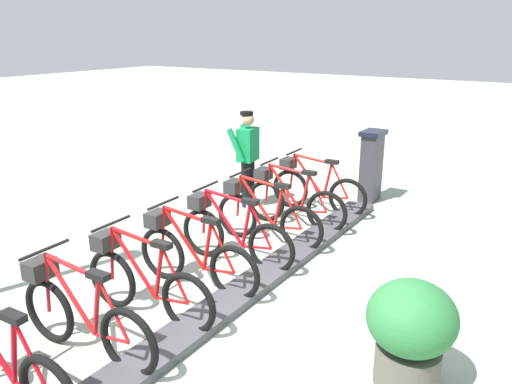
{
  "coord_description": "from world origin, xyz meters",
  "views": [
    {
      "loc": [
        -3.02,
        4.04,
        2.95
      ],
      "look_at": [
        0.5,
        -1.41,
        0.9
      ],
      "focal_mm": 35.92,
      "sensor_mm": 36.0,
      "label": 1
    }
  ],
  "objects_px": {
    "planter_bush": "(411,329)",
    "bike_docked_5": "(143,281)",
    "payment_kiosk": "(371,165)",
    "bike_docked_0": "(314,187)",
    "bike_docked_4": "(192,254)",
    "bike_docked_1": "(291,200)",
    "worker_near_rack": "(247,155)",
    "bike_docked_6": "(80,315)",
    "bike_docked_3": "(231,233)",
    "bike_docked_2": "(264,215)"
  },
  "relations": [
    {
      "from": "planter_bush",
      "to": "bike_docked_6",
      "type": "bearing_deg",
      "value": 24.77
    },
    {
      "from": "payment_kiosk",
      "to": "bike_docked_3",
      "type": "xyz_separation_m",
      "value": [
        0.57,
        3.52,
        -0.24
      ]
    },
    {
      "from": "bike_docked_4",
      "to": "planter_bush",
      "type": "relative_size",
      "value": 1.77
    },
    {
      "from": "bike_docked_6",
      "to": "planter_bush",
      "type": "distance_m",
      "value": 2.97
    },
    {
      "from": "payment_kiosk",
      "to": "bike_docked_4",
      "type": "xyz_separation_m",
      "value": [
        0.57,
        4.32,
        -0.24
      ]
    },
    {
      "from": "bike_docked_6",
      "to": "bike_docked_5",
      "type": "bearing_deg",
      "value": -90.0
    },
    {
      "from": "bike_docked_3",
      "to": "planter_bush",
      "type": "relative_size",
      "value": 1.77
    },
    {
      "from": "worker_near_rack",
      "to": "payment_kiosk",
      "type": "bearing_deg",
      "value": -139.36
    },
    {
      "from": "bike_docked_0",
      "to": "bike_docked_4",
      "type": "bearing_deg",
      "value": 90.0
    },
    {
      "from": "bike_docked_6",
      "to": "planter_bush",
      "type": "height_order",
      "value": "bike_docked_6"
    },
    {
      "from": "bike_docked_0",
      "to": "bike_docked_1",
      "type": "height_order",
      "value": "same"
    },
    {
      "from": "bike_docked_0",
      "to": "bike_docked_4",
      "type": "height_order",
      "value": "same"
    },
    {
      "from": "payment_kiosk",
      "to": "worker_near_rack",
      "type": "distance_m",
      "value": 2.24
    },
    {
      "from": "bike_docked_0",
      "to": "bike_docked_2",
      "type": "xyz_separation_m",
      "value": [
        0.0,
        1.61,
        0.0
      ]
    },
    {
      "from": "bike_docked_1",
      "to": "worker_near_rack",
      "type": "distance_m",
      "value": 1.3
    },
    {
      "from": "bike_docked_0",
      "to": "bike_docked_1",
      "type": "distance_m",
      "value": 0.81
    },
    {
      "from": "bike_docked_0",
      "to": "planter_bush",
      "type": "bearing_deg",
      "value": 126.94
    },
    {
      "from": "bike_docked_6",
      "to": "planter_bush",
      "type": "relative_size",
      "value": 1.77
    },
    {
      "from": "bike_docked_5",
      "to": "bike_docked_6",
      "type": "height_order",
      "value": "same"
    },
    {
      "from": "bike_docked_2",
      "to": "bike_docked_6",
      "type": "relative_size",
      "value": 1.0
    },
    {
      "from": "payment_kiosk",
      "to": "bike_docked_5",
      "type": "bearing_deg",
      "value": 83.64
    },
    {
      "from": "payment_kiosk",
      "to": "bike_docked_4",
      "type": "relative_size",
      "value": 0.74
    },
    {
      "from": "bike_docked_3",
      "to": "planter_bush",
      "type": "bearing_deg",
      "value": 156.53
    },
    {
      "from": "worker_near_rack",
      "to": "planter_bush",
      "type": "height_order",
      "value": "worker_near_rack"
    },
    {
      "from": "bike_docked_6",
      "to": "worker_near_rack",
      "type": "relative_size",
      "value": 1.04
    },
    {
      "from": "bike_docked_3",
      "to": "worker_near_rack",
      "type": "distance_m",
      "value": 2.4
    },
    {
      "from": "bike_docked_6",
      "to": "planter_bush",
      "type": "xyz_separation_m",
      "value": [
        -2.7,
        -1.24,
        0.11
      ]
    },
    {
      "from": "worker_near_rack",
      "to": "planter_bush",
      "type": "bearing_deg",
      "value": 139.71
    },
    {
      "from": "bike_docked_1",
      "to": "bike_docked_5",
      "type": "xyz_separation_m",
      "value": [
        0.0,
        3.22,
        0.0
      ]
    },
    {
      "from": "bike_docked_1",
      "to": "planter_bush",
      "type": "bearing_deg",
      "value": 134.12
    },
    {
      "from": "bike_docked_0",
      "to": "bike_docked_1",
      "type": "bearing_deg",
      "value": 90.0
    },
    {
      "from": "bike_docked_1",
      "to": "bike_docked_6",
      "type": "relative_size",
      "value": 1.0
    },
    {
      "from": "bike_docked_0",
      "to": "planter_bush",
      "type": "height_order",
      "value": "bike_docked_0"
    },
    {
      "from": "bike_docked_0",
      "to": "bike_docked_2",
      "type": "relative_size",
      "value": 1.0
    },
    {
      "from": "bike_docked_1",
      "to": "bike_docked_0",
      "type": "bearing_deg",
      "value": -90.0
    },
    {
      "from": "bike_docked_5",
      "to": "worker_near_rack",
      "type": "relative_size",
      "value": 1.04
    },
    {
      "from": "bike_docked_5",
      "to": "bike_docked_6",
      "type": "bearing_deg",
      "value": 90.0
    },
    {
      "from": "payment_kiosk",
      "to": "bike_docked_5",
      "type": "relative_size",
      "value": 0.74
    },
    {
      "from": "bike_docked_5",
      "to": "bike_docked_2",
      "type": "bearing_deg",
      "value": -90.0
    },
    {
      "from": "bike_docked_0",
      "to": "bike_docked_3",
      "type": "relative_size",
      "value": 1.0
    },
    {
      "from": "bike_docked_4",
      "to": "bike_docked_0",
      "type": "bearing_deg",
      "value": -90.0
    },
    {
      "from": "planter_bush",
      "to": "bike_docked_5",
      "type": "bearing_deg",
      "value": 9.25
    },
    {
      "from": "bike_docked_0",
      "to": "bike_docked_5",
      "type": "bearing_deg",
      "value": 90.0
    },
    {
      "from": "bike_docked_3",
      "to": "bike_docked_6",
      "type": "distance_m",
      "value": 2.42
    },
    {
      "from": "payment_kiosk",
      "to": "bike_docked_5",
      "type": "distance_m",
      "value": 5.16
    },
    {
      "from": "bike_docked_2",
      "to": "bike_docked_5",
      "type": "distance_m",
      "value": 2.42
    },
    {
      "from": "bike_docked_1",
      "to": "bike_docked_3",
      "type": "bearing_deg",
      "value": 90.0
    },
    {
      "from": "payment_kiosk",
      "to": "bike_docked_1",
      "type": "distance_m",
      "value": 2.0
    },
    {
      "from": "bike_docked_1",
      "to": "planter_bush",
      "type": "distance_m",
      "value": 3.88
    },
    {
      "from": "bike_docked_0",
      "to": "worker_near_rack",
      "type": "height_order",
      "value": "worker_near_rack"
    }
  ]
}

